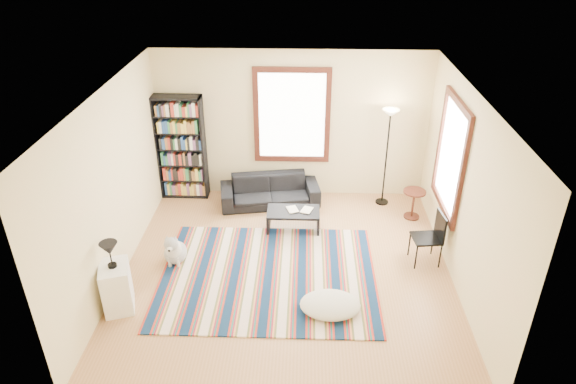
{
  "coord_description": "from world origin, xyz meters",
  "views": [
    {
      "loc": [
        0.25,
        -6.37,
        4.88
      ],
      "look_at": [
        0.0,
        0.5,
        1.1
      ],
      "focal_mm": 32.0,
      "sensor_mm": 36.0,
      "label": 1
    }
  ],
  "objects_px": {
    "sofa": "(270,191)",
    "side_table": "(413,204)",
    "floor_cushion": "(330,305)",
    "folding_chair": "(426,238)",
    "dog": "(175,247)",
    "bookshelf": "(181,148)",
    "coffee_table": "(293,220)",
    "floor_lamp": "(386,158)",
    "white_cabinet": "(117,287)"
  },
  "relations": [
    {
      "from": "floor_cushion",
      "to": "floor_lamp",
      "type": "distance_m",
      "value": 3.35
    },
    {
      "from": "side_table",
      "to": "sofa",
      "type": "bearing_deg",
      "value": 170.96
    },
    {
      "from": "floor_cushion",
      "to": "folding_chair",
      "type": "height_order",
      "value": "folding_chair"
    },
    {
      "from": "bookshelf",
      "to": "dog",
      "type": "xyz_separation_m",
      "value": [
        0.3,
        -2.16,
        -0.72
      ]
    },
    {
      "from": "side_table",
      "to": "dog",
      "type": "bearing_deg",
      "value": -159.57
    },
    {
      "from": "sofa",
      "to": "floor_cushion",
      "type": "bearing_deg",
      "value": -80.46
    },
    {
      "from": "floor_cushion",
      "to": "dog",
      "type": "relative_size",
      "value": 1.52
    },
    {
      "from": "bookshelf",
      "to": "floor_cushion",
      "type": "bearing_deg",
      "value": -50.09
    },
    {
      "from": "side_table",
      "to": "coffee_table",
      "type": "bearing_deg",
      "value": -167.77
    },
    {
      "from": "floor_lamp",
      "to": "side_table",
      "type": "relative_size",
      "value": 3.44
    },
    {
      "from": "sofa",
      "to": "white_cabinet",
      "type": "bearing_deg",
      "value": -132.29
    },
    {
      "from": "floor_cushion",
      "to": "folding_chair",
      "type": "xyz_separation_m",
      "value": [
        1.52,
        1.21,
        0.32
      ]
    },
    {
      "from": "coffee_table",
      "to": "white_cabinet",
      "type": "relative_size",
      "value": 1.29
    },
    {
      "from": "sofa",
      "to": "side_table",
      "type": "distance_m",
      "value": 2.63
    },
    {
      "from": "floor_cushion",
      "to": "dog",
      "type": "xyz_separation_m",
      "value": [
        -2.39,
        1.07,
        0.17
      ]
    },
    {
      "from": "sofa",
      "to": "bookshelf",
      "type": "height_order",
      "value": "bookshelf"
    },
    {
      "from": "sofa",
      "to": "dog",
      "type": "height_order",
      "value": "dog"
    },
    {
      "from": "sofa",
      "to": "folding_chair",
      "type": "relative_size",
      "value": 2.12
    },
    {
      "from": "coffee_table",
      "to": "folding_chair",
      "type": "bearing_deg",
      "value": -22.65
    },
    {
      "from": "bookshelf",
      "to": "coffee_table",
      "type": "height_order",
      "value": "bookshelf"
    },
    {
      "from": "folding_chair",
      "to": "dog",
      "type": "relative_size",
      "value": 1.55
    },
    {
      "from": "coffee_table",
      "to": "dog",
      "type": "bearing_deg",
      "value": -150.99
    },
    {
      "from": "bookshelf",
      "to": "white_cabinet",
      "type": "bearing_deg",
      "value": -94.2
    },
    {
      "from": "dog",
      "to": "floor_lamp",
      "type": "bearing_deg",
      "value": 28.02
    },
    {
      "from": "side_table",
      "to": "folding_chair",
      "type": "xyz_separation_m",
      "value": [
        -0.05,
        -1.33,
        0.16
      ]
    },
    {
      "from": "sofa",
      "to": "white_cabinet",
      "type": "height_order",
      "value": "white_cabinet"
    },
    {
      "from": "floor_lamp",
      "to": "folding_chair",
      "type": "relative_size",
      "value": 2.16
    },
    {
      "from": "floor_lamp",
      "to": "white_cabinet",
      "type": "xyz_separation_m",
      "value": [
        -4.03,
        -3.08,
        -0.58
      ]
    },
    {
      "from": "bookshelf",
      "to": "dog",
      "type": "distance_m",
      "value": 2.3
    },
    {
      "from": "dog",
      "to": "bookshelf",
      "type": "bearing_deg",
      "value": 96.34
    },
    {
      "from": "side_table",
      "to": "folding_chair",
      "type": "bearing_deg",
      "value": -92.15
    },
    {
      "from": "floor_lamp",
      "to": "dog",
      "type": "xyz_separation_m",
      "value": [
        -3.49,
        -1.99,
        -0.65
      ]
    },
    {
      "from": "floor_cushion",
      "to": "dog",
      "type": "height_order",
      "value": "dog"
    },
    {
      "from": "bookshelf",
      "to": "coffee_table",
      "type": "relative_size",
      "value": 2.22
    },
    {
      "from": "white_cabinet",
      "to": "dog",
      "type": "height_order",
      "value": "white_cabinet"
    },
    {
      "from": "bookshelf",
      "to": "folding_chair",
      "type": "xyz_separation_m",
      "value": [
        4.21,
        -2.01,
        -0.57
      ]
    },
    {
      "from": "floor_cushion",
      "to": "coffee_table",
      "type": "bearing_deg",
      "value": 105.26
    },
    {
      "from": "side_table",
      "to": "white_cabinet",
      "type": "xyz_separation_m",
      "value": [
        -4.5,
        -2.57,
        0.08
      ]
    },
    {
      "from": "sofa",
      "to": "floor_cushion",
      "type": "xyz_separation_m",
      "value": [
        1.03,
        -2.95,
        -0.16
      ]
    },
    {
      "from": "floor_cushion",
      "to": "folding_chair",
      "type": "distance_m",
      "value": 1.97
    },
    {
      "from": "bookshelf",
      "to": "floor_lamp",
      "type": "xyz_separation_m",
      "value": [
        3.79,
        -0.17,
        -0.07
      ]
    },
    {
      "from": "folding_chair",
      "to": "white_cabinet",
      "type": "distance_m",
      "value": 4.62
    },
    {
      "from": "sofa",
      "to": "white_cabinet",
      "type": "xyz_separation_m",
      "value": [
        -1.9,
        -2.98,
        0.08
      ]
    },
    {
      "from": "folding_chair",
      "to": "coffee_table",
      "type": "bearing_deg",
      "value": 150.68
    },
    {
      "from": "coffee_table",
      "to": "folding_chair",
      "type": "relative_size",
      "value": 1.05
    },
    {
      "from": "coffee_table",
      "to": "floor_cushion",
      "type": "xyz_separation_m",
      "value": [
        0.57,
        -2.08,
        -0.07
      ]
    },
    {
      "from": "floor_lamp",
      "to": "white_cabinet",
      "type": "relative_size",
      "value": 2.66
    },
    {
      "from": "folding_chair",
      "to": "bookshelf",
      "type": "bearing_deg",
      "value": 147.77
    },
    {
      "from": "coffee_table",
      "to": "folding_chair",
      "type": "distance_m",
      "value": 2.27
    },
    {
      "from": "floor_lamp",
      "to": "coffee_table",
      "type": "bearing_deg",
      "value": -149.57
    }
  ]
}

